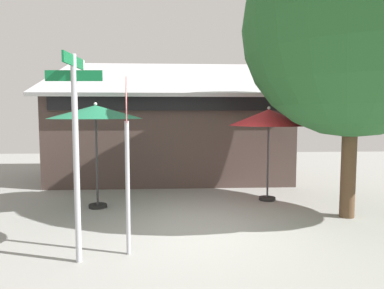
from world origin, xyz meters
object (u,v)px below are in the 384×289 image
(stop_sign, at_px, (127,130))
(patio_umbrella_crimson_center, at_px, (269,118))
(shade_tree, at_px, (370,30))
(patio_umbrella_forest_green_left, at_px, (96,113))
(street_sign_post, at_px, (76,138))

(stop_sign, bearing_deg, patio_umbrella_crimson_center, 46.44)
(stop_sign, distance_m, shade_tree, 5.58)
(shade_tree, bearing_deg, stop_sign, -160.86)
(patio_umbrella_forest_green_left, height_order, shade_tree, shade_tree)
(patio_umbrella_crimson_center, bearing_deg, street_sign_post, -137.29)
(street_sign_post, xyz_separation_m, patio_umbrella_forest_green_left, (-0.39, 3.19, 0.39))
(street_sign_post, xyz_separation_m, shade_tree, (5.65, 1.97, 2.14))
(patio_umbrella_crimson_center, relative_size, shade_tree, 0.38)
(street_sign_post, relative_size, patio_umbrella_forest_green_left, 1.23)
(street_sign_post, distance_m, shade_tree, 6.36)
(street_sign_post, relative_size, stop_sign, 1.09)
(patio_umbrella_crimson_center, xyz_separation_m, shade_tree, (1.65, -1.73, 1.88))
(street_sign_post, xyz_separation_m, stop_sign, (0.74, 0.26, 0.11))
(street_sign_post, relative_size, shade_tree, 0.48)
(street_sign_post, bearing_deg, shade_tree, 19.18)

